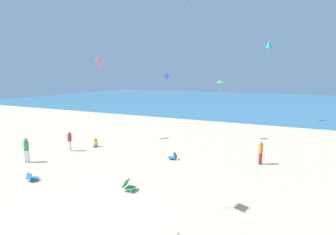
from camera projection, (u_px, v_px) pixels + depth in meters
ground_plane at (181, 158)px, 21.81m from camera, size 120.00×120.00×0.00m
ocean_water at (273, 103)px, 63.38m from camera, size 120.00×60.00×0.05m
beach_chair_mid_beach at (32, 177)px, 16.98m from camera, size 0.58×0.65×0.51m
beach_chair_far_right at (173, 156)px, 21.31m from camera, size 0.74×0.70×0.51m
beach_chair_near_camera at (128, 186)px, 15.55m from camera, size 0.71×0.64×0.63m
person_2 at (26, 148)px, 20.48m from camera, size 0.46×0.46×1.74m
person_3 at (70, 140)px, 23.54m from camera, size 0.40×0.40×1.63m
person_4 at (96, 144)px, 25.05m from camera, size 0.53×0.64×0.71m
person_6 at (261, 151)px, 20.05m from camera, size 0.43×0.43×1.62m
kite_blue at (167, 76)px, 44.83m from camera, size 0.99×0.34×1.61m
kite_teal at (269, 44)px, 37.00m from camera, size 1.11×1.10×1.69m
kite_pink at (100, 62)px, 26.89m from camera, size 0.28×1.13×1.87m
kite_green at (220, 81)px, 27.03m from camera, size 0.78×0.66×1.24m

